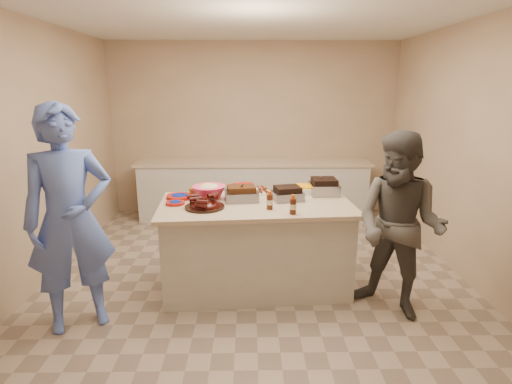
{
  "coord_description": "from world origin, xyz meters",
  "views": [
    {
      "loc": [
        -0.05,
        -3.9,
        2.03
      ],
      "look_at": [
        0.01,
        -0.04,
        1.0
      ],
      "focal_mm": 28.0,
      "sensor_mm": 36.0,
      "label": 1
    }
  ],
  "objects_px": {
    "bbq_bottle_a": "(270,209)",
    "guest_blue": "(83,322)",
    "rib_platter": "(205,208)",
    "coleslaw_bowl": "(209,199)",
    "guest_gray": "(391,311)",
    "plastic_cup": "(193,196)",
    "bbq_bottle_b": "(293,214)",
    "island": "(256,285)",
    "mustard_bottle": "(241,201)",
    "roasting_pan": "(324,194)"
  },
  "relations": [
    {
      "from": "rib_platter",
      "to": "plastic_cup",
      "type": "relative_size",
      "value": 4.27
    },
    {
      "from": "bbq_bottle_a",
      "to": "guest_blue",
      "type": "xyz_separation_m",
      "value": [
        -1.67,
        -0.46,
        -0.9
      ]
    },
    {
      "from": "bbq_bottle_a",
      "to": "guest_blue",
      "type": "bearing_deg",
      "value": -164.67
    },
    {
      "from": "island",
      "to": "plastic_cup",
      "type": "height_order",
      "value": "plastic_cup"
    },
    {
      "from": "bbq_bottle_a",
      "to": "rib_platter",
      "type": "bearing_deg",
      "value": 175.3
    },
    {
      "from": "mustard_bottle",
      "to": "plastic_cup",
      "type": "bearing_deg",
      "value": 158.78
    },
    {
      "from": "roasting_pan",
      "to": "bbq_bottle_a",
      "type": "distance_m",
      "value": 0.81
    },
    {
      "from": "guest_gray",
      "to": "bbq_bottle_a",
      "type": "bearing_deg",
      "value": -153.63
    },
    {
      "from": "roasting_pan",
      "to": "coleslaw_bowl",
      "type": "xyz_separation_m",
      "value": [
        -1.22,
        -0.17,
        -0.0
      ]
    },
    {
      "from": "island",
      "to": "guest_gray",
      "type": "bearing_deg",
      "value": -26.69
    },
    {
      "from": "plastic_cup",
      "to": "guest_blue",
      "type": "distance_m",
      "value": 1.58
    },
    {
      "from": "mustard_bottle",
      "to": "guest_blue",
      "type": "relative_size",
      "value": 0.06
    },
    {
      "from": "coleslaw_bowl",
      "to": "guest_blue",
      "type": "distance_m",
      "value": 1.62
    },
    {
      "from": "guest_blue",
      "to": "guest_gray",
      "type": "distance_m",
      "value": 2.8
    },
    {
      "from": "coleslaw_bowl",
      "to": "guest_gray",
      "type": "relative_size",
      "value": 0.2
    },
    {
      "from": "roasting_pan",
      "to": "guest_gray",
      "type": "height_order",
      "value": "roasting_pan"
    },
    {
      "from": "plastic_cup",
      "to": "bbq_bottle_b",
      "type": "bearing_deg",
      "value": -32.96
    },
    {
      "from": "bbq_bottle_b",
      "to": "island",
      "type": "bearing_deg",
      "value": 132.61
    },
    {
      "from": "bbq_bottle_b",
      "to": "guest_gray",
      "type": "xyz_separation_m",
      "value": [
        0.92,
        -0.16,
        -0.9
      ]
    },
    {
      "from": "mustard_bottle",
      "to": "coleslaw_bowl",
      "type": "bearing_deg",
      "value": 168.0
    },
    {
      "from": "rib_platter",
      "to": "guest_gray",
      "type": "distance_m",
      "value": 2.0
    },
    {
      "from": "island",
      "to": "plastic_cup",
      "type": "xyz_separation_m",
      "value": [
        -0.67,
        0.29,
        0.9
      ]
    },
    {
      "from": "coleslaw_bowl",
      "to": "plastic_cup",
      "type": "bearing_deg",
      "value": 144.68
    },
    {
      "from": "rib_platter",
      "to": "bbq_bottle_a",
      "type": "height_order",
      "value": "bbq_bottle_a"
    },
    {
      "from": "rib_platter",
      "to": "mustard_bottle",
      "type": "relative_size",
      "value": 3.55
    },
    {
      "from": "coleslaw_bowl",
      "to": "plastic_cup",
      "type": "xyz_separation_m",
      "value": [
        -0.18,
        0.13,
        0.0
      ]
    },
    {
      "from": "roasting_pan",
      "to": "guest_blue",
      "type": "xyz_separation_m",
      "value": [
        -2.28,
        -0.99,
        -0.9
      ]
    },
    {
      "from": "rib_platter",
      "to": "coleslaw_bowl",
      "type": "bearing_deg",
      "value": 87.77
    },
    {
      "from": "roasting_pan",
      "to": "bbq_bottle_b",
      "type": "distance_m",
      "value": 0.79
    },
    {
      "from": "coleslaw_bowl",
      "to": "bbq_bottle_b",
      "type": "xyz_separation_m",
      "value": [
        0.81,
        -0.51,
        0.0
      ]
    },
    {
      "from": "roasting_pan",
      "to": "coleslaw_bowl",
      "type": "bearing_deg",
      "value": -173.72
    },
    {
      "from": "mustard_bottle",
      "to": "guest_blue",
      "type": "height_order",
      "value": "mustard_bottle"
    },
    {
      "from": "bbq_bottle_b",
      "to": "guest_blue",
      "type": "xyz_separation_m",
      "value": [
        -1.88,
        -0.31,
        -0.9
      ]
    },
    {
      "from": "plastic_cup",
      "to": "coleslaw_bowl",
      "type": "bearing_deg",
      "value": -35.32
    },
    {
      "from": "plastic_cup",
      "to": "island",
      "type": "bearing_deg",
      "value": -23.33
    },
    {
      "from": "rib_platter",
      "to": "roasting_pan",
      "type": "bearing_deg",
      "value": 21.36
    },
    {
      "from": "rib_platter",
      "to": "bbq_bottle_b",
      "type": "relative_size",
      "value": 2.1
    },
    {
      "from": "rib_platter",
      "to": "plastic_cup",
      "type": "height_order",
      "value": "rib_platter"
    },
    {
      "from": "rib_platter",
      "to": "plastic_cup",
      "type": "xyz_separation_m",
      "value": [
        -0.17,
        0.44,
        0.0
      ]
    },
    {
      "from": "bbq_bottle_a",
      "to": "mustard_bottle",
      "type": "height_order",
      "value": "bbq_bottle_a"
    },
    {
      "from": "plastic_cup",
      "to": "guest_blue",
      "type": "xyz_separation_m",
      "value": [
        -0.88,
        -0.95,
        -0.9
      ]
    },
    {
      "from": "mustard_bottle",
      "to": "guest_blue",
      "type": "xyz_separation_m",
      "value": [
        -1.4,
        -0.75,
        -0.9
      ]
    },
    {
      "from": "bbq_bottle_b",
      "to": "mustard_bottle",
      "type": "bearing_deg",
      "value": 137.06
    },
    {
      "from": "coleslaw_bowl",
      "to": "guest_blue",
      "type": "xyz_separation_m",
      "value": [
        -1.07,
        -0.82,
        -0.9
      ]
    },
    {
      "from": "rib_platter",
      "to": "guest_gray",
      "type": "height_order",
      "value": "rib_platter"
    },
    {
      "from": "guest_blue",
      "to": "guest_gray",
      "type": "relative_size",
      "value": 1.15
    },
    {
      "from": "plastic_cup",
      "to": "bbq_bottle_a",
      "type": "bearing_deg",
      "value": -31.97
    },
    {
      "from": "island",
      "to": "guest_gray",
      "type": "xyz_separation_m",
      "value": [
        1.25,
        -0.52,
        0.0
      ]
    },
    {
      "from": "plastic_cup",
      "to": "guest_gray",
      "type": "bearing_deg",
      "value": -22.77
    },
    {
      "from": "bbq_bottle_a",
      "to": "guest_gray",
      "type": "relative_size",
      "value": 0.11
    }
  ]
}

